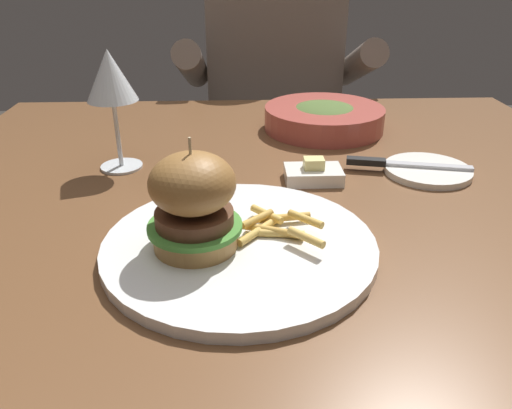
# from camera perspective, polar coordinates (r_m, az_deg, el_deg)

# --- Properties ---
(dining_table) EXTENTS (1.11, 0.89, 0.74)m
(dining_table) POSITION_cam_1_polar(r_m,az_deg,el_deg) (0.81, 1.92, -2.93)
(dining_table) COLOR brown
(dining_table) RESTS_ON ground
(main_plate) EXTENTS (0.31, 0.31, 0.01)m
(main_plate) POSITION_cam_1_polar(r_m,az_deg,el_deg) (0.57, -1.89, -4.72)
(main_plate) COLOR white
(main_plate) RESTS_ON dining_table
(burger_sandwich) EXTENTS (0.10, 0.10, 0.13)m
(burger_sandwich) POSITION_cam_1_polar(r_m,az_deg,el_deg) (0.53, -7.17, 0.29)
(burger_sandwich) COLOR #B78447
(burger_sandwich) RESTS_ON main_plate
(fries_pile) EXTENTS (0.10, 0.11, 0.02)m
(fries_pile) POSITION_cam_1_polar(r_m,az_deg,el_deg) (0.58, 2.54, -2.41)
(fries_pile) COLOR #EABC5B
(fries_pile) RESTS_ON main_plate
(wine_glass) EXTENTS (0.08, 0.08, 0.18)m
(wine_glass) POSITION_cam_1_polar(r_m,az_deg,el_deg) (0.78, -16.29, 13.56)
(wine_glass) COLOR silver
(wine_glass) RESTS_ON dining_table
(bread_plate) EXTENTS (0.13, 0.13, 0.01)m
(bread_plate) POSITION_cam_1_polar(r_m,az_deg,el_deg) (0.81, 19.13, 3.59)
(bread_plate) COLOR white
(bread_plate) RESTS_ON dining_table
(table_knife) EXTENTS (0.19, 0.06, 0.01)m
(table_knife) POSITION_cam_1_polar(r_m,az_deg,el_deg) (0.80, 15.78, 4.47)
(table_knife) COLOR silver
(table_knife) RESTS_ON bread_plate
(butter_dish) EXTENTS (0.08, 0.06, 0.04)m
(butter_dish) POSITION_cam_1_polar(r_m,az_deg,el_deg) (0.75, 6.57, 3.54)
(butter_dish) COLOR white
(butter_dish) RESTS_ON dining_table
(soup_bowl) EXTENTS (0.23, 0.23, 0.05)m
(soup_bowl) POSITION_cam_1_polar(r_m,az_deg,el_deg) (0.98, 7.77, 9.87)
(soup_bowl) COLOR #B24C42
(soup_bowl) RESTS_ON dining_table
(diner_person) EXTENTS (0.51, 0.36, 1.18)m
(diner_person) POSITION_cam_1_polar(r_m,az_deg,el_deg) (1.50, 1.86, 8.07)
(diner_person) COLOR #282833
(diner_person) RESTS_ON ground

